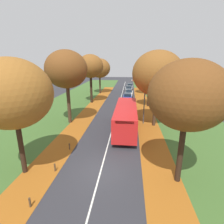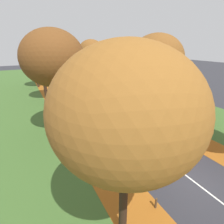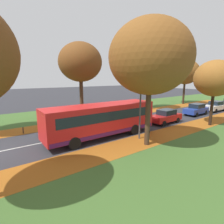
{
  "view_description": "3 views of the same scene",
  "coord_description": "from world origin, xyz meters",
  "px_view_note": "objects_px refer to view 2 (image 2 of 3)",
  "views": [
    {
      "loc": [
        2.12,
        -11.53,
        8.31
      ],
      "look_at": [
        -0.17,
        10.13,
        1.85
      ],
      "focal_mm": 28.0,
      "sensor_mm": 36.0,
      "label": 1
    },
    {
      "loc": [
        -8.88,
        -5.4,
        8.34
      ],
      "look_at": [
        -0.47,
        10.59,
        1.3
      ],
      "focal_mm": 28.0,
      "sensor_mm": 36.0,
      "label": 2
    },
    {
      "loc": [
        14.51,
        0.66,
        5.31
      ],
      "look_at": [
        0.11,
        11.06,
        1.8
      ],
      "focal_mm": 28.0,
      "sensor_mm": 36.0,
      "label": 3
    }
  ],
  "objects_px": {
    "tree_right_near": "(156,59)",
    "car_silver_fourth_in_line": "(70,78)",
    "tree_left_nearest": "(126,113)",
    "car_white_third_in_line": "(78,82)",
    "streetlamp_right": "(140,85)",
    "tree_right_mid": "(115,64)",
    "tree_right_far": "(91,52)",
    "tree_left_mid": "(40,53)",
    "bollard_third": "(122,166)",
    "car_grey_trailing": "(66,75)",
    "tree_left_near": "(53,59)",
    "tree_left_far": "(34,55)",
    "car_red_lead": "(105,97)",
    "bollard_second": "(156,203)",
    "bus": "(137,110)"
  },
  "relations": [
    {
      "from": "tree_left_nearest",
      "to": "tree_right_near",
      "type": "distance_m",
      "value": 15.95
    },
    {
      "from": "tree_left_far",
      "to": "tree_right_near",
      "type": "relative_size",
      "value": 0.92
    },
    {
      "from": "streetlamp_right",
      "to": "bus",
      "type": "xyz_separation_m",
      "value": [
        -2.0,
        -2.41,
        -2.03
      ]
    },
    {
      "from": "tree_left_nearest",
      "to": "bollard_second",
      "type": "height_order",
      "value": "tree_left_nearest"
    },
    {
      "from": "tree_left_mid",
      "to": "car_silver_fourth_in_line",
      "type": "bearing_deg",
      "value": 61.47
    },
    {
      "from": "tree_right_near",
      "to": "tree_right_far",
      "type": "distance_m",
      "value": 22.13
    },
    {
      "from": "tree_right_near",
      "to": "car_silver_fourth_in_line",
      "type": "bearing_deg",
      "value": 98.29
    },
    {
      "from": "car_silver_fourth_in_line",
      "to": "tree_left_far",
      "type": "bearing_deg",
      "value": -158.84
    },
    {
      "from": "car_silver_fourth_in_line",
      "to": "bollard_third",
      "type": "bearing_deg",
      "value": -98.95
    },
    {
      "from": "streetlamp_right",
      "to": "tree_right_mid",
      "type": "bearing_deg",
      "value": 79.39
    },
    {
      "from": "car_grey_trailing",
      "to": "car_silver_fourth_in_line",
      "type": "bearing_deg",
      "value": -93.14
    },
    {
      "from": "bollard_third",
      "to": "bus",
      "type": "bearing_deg",
      "value": 47.15
    },
    {
      "from": "tree_left_mid",
      "to": "tree_left_far",
      "type": "height_order",
      "value": "tree_left_mid"
    },
    {
      "from": "bollard_second",
      "to": "streetlamp_right",
      "type": "distance_m",
      "value": 14.03
    },
    {
      "from": "car_red_lead",
      "to": "car_white_third_in_line",
      "type": "xyz_separation_m",
      "value": [
        -0.07,
        12.67,
        0.0
      ]
    },
    {
      "from": "tree_left_near",
      "to": "tree_right_near",
      "type": "height_order",
      "value": "tree_left_near"
    },
    {
      "from": "tree_left_far",
      "to": "tree_right_far",
      "type": "height_order",
      "value": "tree_right_far"
    },
    {
      "from": "bollard_second",
      "to": "tree_right_mid",
      "type": "bearing_deg",
      "value": 67.0
    },
    {
      "from": "tree_left_nearest",
      "to": "car_white_third_in_line",
      "type": "distance_m",
      "value": 32.26
    },
    {
      "from": "tree_left_nearest",
      "to": "streetlamp_right",
      "type": "height_order",
      "value": "tree_left_nearest"
    },
    {
      "from": "tree_left_far",
      "to": "car_grey_trailing",
      "type": "xyz_separation_m",
      "value": [
        7.71,
        8.14,
        -5.56
      ]
    },
    {
      "from": "tree_left_far",
      "to": "bollard_second",
      "type": "xyz_separation_m",
      "value": [
        2.26,
        -33.7,
        -6.05
      ]
    },
    {
      "from": "tree_right_mid",
      "to": "car_white_third_in_line",
      "type": "relative_size",
      "value": 1.68
    },
    {
      "from": "tree_right_far",
      "to": "car_white_third_in_line",
      "type": "height_order",
      "value": "tree_right_far"
    },
    {
      "from": "tree_left_nearest",
      "to": "tree_right_mid",
      "type": "height_order",
      "value": "tree_left_nearest"
    },
    {
      "from": "tree_right_near",
      "to": "tree_left_mid",
      "type": "bearing_deg",
      "value": 132.69
    },
    {
      "from": "tree_right_near",
      "to": "bollard_third",
      "type": "distance_m",
      "value": 13.36
    },
    {
      "from": "bollard_third",
      "to": "car_grey_trailing",
      "type": "height_order",
      "value": "car_grey_trailing"
    },
    {
      "from": "tree_right_mid",
      "to": "tree_right_far",
      "type": "height_order",
      "value": "tree_right_far"
    },
    {
      "from": "tree_left_mid",
      "to": "tree_left_far",
      "type": "xyz_separation_m",
      "value": [
        -0.07,
        10.65,
        -0.79
      ]
    },
    {
      "from": "bollard_third",
      "to": "car_grey_trailing",
      "type": "distance_m",
      "value": 38.75
    },
    {
      "from": "tree_right_far",
      "to": "car_grey_trailing",
      "type": "relative_size",
      "value": 2.21
    },
    {
      "from": "tree_right_far",
      "to": "tree_left_mid",
      "type": "bearing_deg",
      "value": -139.25
    },
    {
      "from": "tree_right_far",
      "to": "car_silver_fourth_in_line",
      "type": "bearing_deg",
      "value": 142.36
    },
    {
      "from": "tree_left_near",
      "to": "streetlamp_right",
      "type": "relative_size",
      "value": 1.61
    },
    {
      "from": "streetlamp_right",
      "to": "bollard_second",
      "type": "bearing_deg",
      "value": -121.93
    },
    {
      "from": "tree_left_far",
      "to": "bus",
      "type": "bearing_deg",
      "value": -73.11
    },
    {
      "from": "tree_right_far",
      "to": "car_white_third_in_line",
      "type": "distance_m",
      "value": 7.76
    },
    {
      "from": "streetlamp_right",
      "to": "car_red_lead",
      "type": "relative_size",
      "value": 1.42
    },
    {
      "from": "car_red_lead",
      "to": "car_silver_fourth_in_line",
      "type": "relative_size",
      "value": 0.99
    },
    {
      "from": "bollard_third",
      "to": "car_grey_trailing",
      "type": "bearing_deg",
      "value": 81.84
    },
    {
      "from": "tree_left_near",
      "to": "car_silver_fourth_in_line",
      "type": "xyz_separation_m",
      "value": [
        7.75,
        25.58,
        -6.36
      ]
    },
    {
      "from": "tree_left_near",
      "to": "tree_right_mid",
      "type": "distance_m",
      "value": 15.59
    },
    {
      "from": "tree_left_nearest",
      "to": "car_grey_trailing",
      "type": "distance_m",
      "value": 43.18
    },
    {
      "from": "tree_right_far",
      "to": "bollard_second",
      "type": "height_order",
      "value": "tree_right_far"
    },
    {
      "from": "tree_left_far",
      "to": "tree_right_mid",
      "type": "bearing_deg",
      "value": -47.9
    },
    {
      "from": "tree_left_near",
      "to": "tree_left_far",
      "type": "relative_size",
      "value": 1.09
    },
    {
      "from": "car_red_lead",
      "to": "car_white_third_in_line",
      "type": "relative_size",
      "value": 0.99
    },
    {
      "from": "tree_left_mid",
      "to": "tree_right_mid",
      "type": "bearing_deg",
      "value": -9.23
    },
    {
      "from": "bus",
      "to": "car_grey_trailing",
      "type": "height_order",
      "value": "bus"
    }
  ]
}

